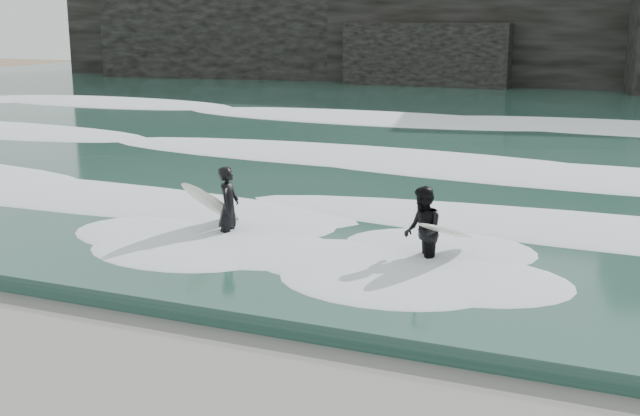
# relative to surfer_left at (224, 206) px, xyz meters

# --- Properties ---
(sea) EXTENTS (90.00, 52.00, 0.30)m
(sea) POSITION_rel_surfer_left_xyz_m (2.62, 22.20, -0.66)
(sea) COLOR #254C3F
(sea) RESTS_ON ground
(headland) EXTENTS (70.00, 9.00, 10.00)m
(headland) POSITION_rel_surfer_left_xyz_m (2.62, 39.20, 4.19)
(headland) COLOR black
(headland) RESTS_ON ground
(foam_near) EXTENTS (60.00, 3.20, 0.20)m
(foam_near) POSITION_rel_surfer_left_xyz_m (2.62, 2.20, -0.41)
(foam_near) COLOR white
(foam_near) RESTS_ON sea
(foam_mid) EXTENTS (60.00, 4.00, 0.24)m
(foam_mid) POSITION_rel_surfer_left_xyz_m (2.62, 9.20, -0.39)
(foam_mid) COLOR white
(foam_mid) RESTS_ON sea
(foam_far) EXTENTS (60.00, 4.80, 0.30)m
(foam_far) POSITION_rel_surfer_left_xyz_m (2.62, 18.20, -0.36)
(foam_far) COLOR white
(foam_far) RESTS_ON sea
(surfer_left) EXTENTS (0.98, 1.93, 1.60)m
(surfer_left) POSITION_rel_surfer_left_xyz_m (0.00, 0.00, 0.00)
(surfer_left) COLOR black
(surfer_left) RESTS_ON ground
(surfer_right) EXTENTS (1.32, 1.96, 1.58)m
(surfer_right) POSITION_rel_surfer_left_xyz_m (4.12, -0.27, -0.01)
(surfer_right) COLOR black
(surfer_right) RESTS_ON ground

